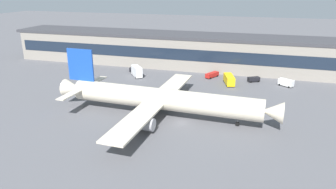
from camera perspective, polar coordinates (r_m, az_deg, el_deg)
ground_plane at (r=83.31m, az=2.46°, el=-5.14°), size 600.00×600.00×0.00m
terminal_building at (r=137.47m, az=8.83°, el=7.63°), size 188.70×19.83×14.20m
airliner at (r=85.77m, az=-1.35°, el=-0.81°), size 62.72×53.67×17.20m
catering_truck at (r=124.40m, az=-5.68°, el=4.25°), size 6.51×7.26×4.15m
crew_van at (r=119.94m, az=20.59°, el=2.09°), size 5.57×4.66×2.55m
belt_loader at (r=124.21m, az=7.96°, el=3.58°), size 4.74×6.60×1.95m
follow_me_car at (r=121.80m, az=15.33°, el=2.72°), size 4.75×3.89×1.85m
baggage_tug at (r=132.86m, az=-6.27°, el=4.66°), size 2.54×3.85×1.85m
fuel_truck at (r=116.76m, az=11.01°, el=2.76°), size 5.11×8.85×3.35m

